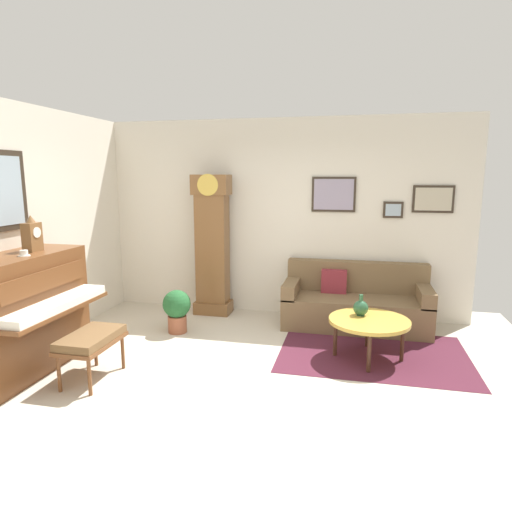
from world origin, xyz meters
The scene contains 12 objects.
ground_plane centered at (0.00, 0.00, -0.05)m, with size 6.40×6.00×0.10m, color beige.
wall_back centered at (0.02, 2.40, 1.40)m, with size 5.30×0.13×2.80m.
area_rug centered at (1.31, 1.04, 0.00)m, with size 2.10×1.50×0.01m, color #4C1E2D.
piano centered at (-2.23, -0.20, 0.62)m, with size 0.87×1.44×1.22m.
piano_bench centered at (-1.43, -0.24, 0.41)m, with size 0.42×0.70×0.48m.
grandfather_clock centered at (-0.94, 2.10, 0.96)m, with size 0.52×0.34×2.03m.
couch centered at (1.10, 1.98, 0.31)m, with size 1.90×0.80×0.84m.
coffee_table centered at (1.25, 0.89, 0.42)m, with size 0.88×0.88×0.46m.
mantel_clock centered at (-2.23, 0.03, 1.40)m, with size 0.13×0.18×0.38m.
teacup centered at (-2.12, -0.23, 1.25)m, with size 0.12×0.12×0.06m.
green_jug centered at (1.16, 1.01, 0.54)m, with size 0.17×0.17×0.24m.
potted_plant centered at (-1.14, 1.21, 0.32)m, with size 0.36×0.36×0.56m.
Camera 1 is at (1.06, -3.90, 2.01)m, focal length 30.98 mm.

